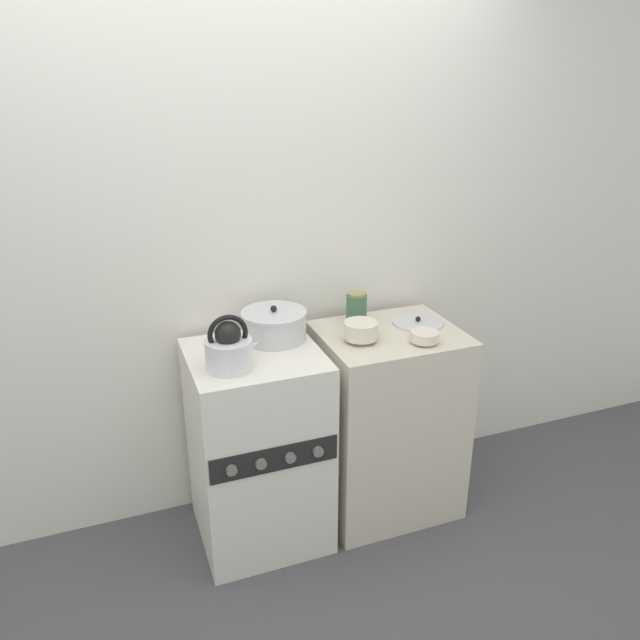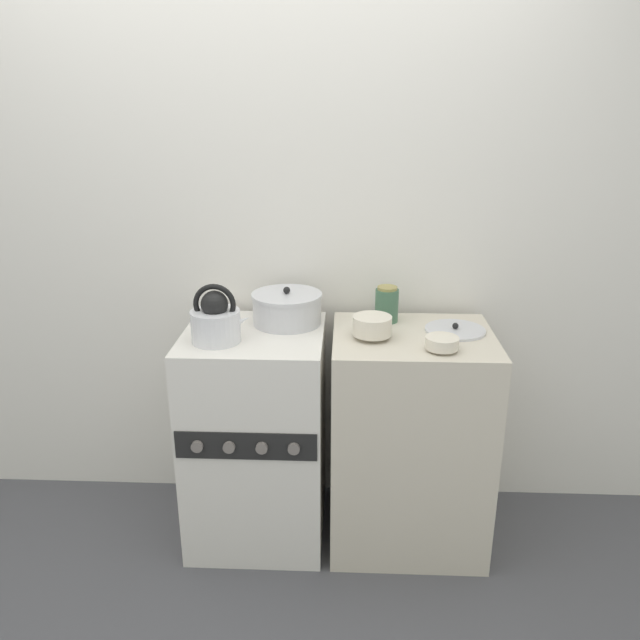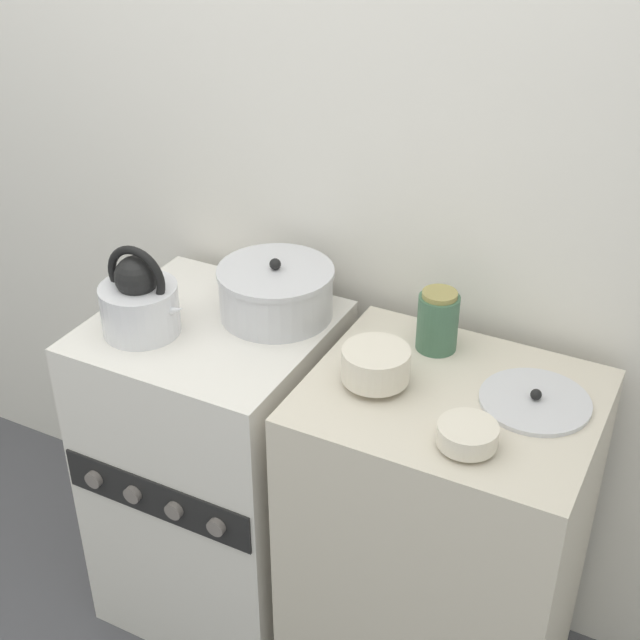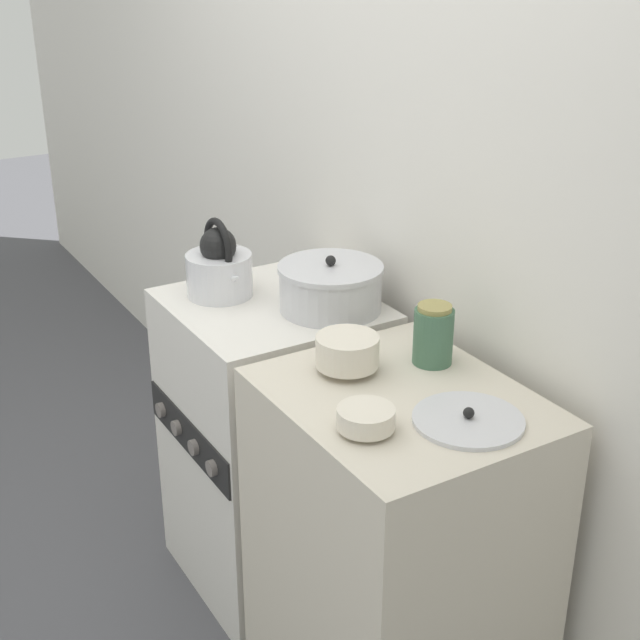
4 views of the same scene
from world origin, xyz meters
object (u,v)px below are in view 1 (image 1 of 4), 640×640
Objects in this scene: stove at (258,447)px; storage_jar at (356,308)px; small_ceramic_bowl at (425,336)px; enamel_bowl at (361,330)px; cooking_pot at (274,325)px; loose_pot_lid at (418,322)px; kettle at (229,348)px.

stove is 6.20× the size of storage_jar.
stove is 0.87m from small_ceramic_bowl.
enamel_bowl is (0.46, -0.04, 0.51)m from stove.
enamel_bowl is at bearing -25.59° from cooking_pot.
cooking_pot is 0.65m from small_ceramic_bowl.
storage_jar is (-0.18, 0.31, 0.04)m from small_ceramic_bowl.
loose_pot_lid is at bearing -22.12° from storage_jar.
cooking_pot is at bearing 173.87° from loose_pot_lid.
cooking_pot is at bearing 43.62° from stove.
storage_jar is at bearing 157.88° from loose_pot_lid.
stove is at bearing -163.78° from storage_jar.
cooking_pot is 1.92× the size of enamel_bowl.
enamel_bowl is at bearing -108.33° from storage_jar.
cooking_pot is at bearing 154.89° from small_ceramic_bowl.
stove is 0.68m from enamel_bowl.
stove is 4.01× the size of kettle.
stove is 3.20× the size of cooking_pot.
enamel_bowl is 0.27m from small_ceramic_bowl.
storage_jar reaches higher than small_ceramic_bowl.
small_ceramic_bowl is 0.83× the size of storage_jar.
kettle reaches higher than enamel_bowl.
cooking_pot is (0.24, 0.21, -0.02)m from kettle.
loose_pot_lid is (0.26, -0.11, -0.07)m from storage_jar.
enamel_bowl is 0.63× the size of loose_pot_lid.
kettle is 0.96× the size of loose_pot_lid.
small_ceramic_bowl is (0.25, -0.11, -0.02)m from enamel_bowl.
stove is 0.56m from kettle.
loose_pot_lid is at bearing 3.35° from stove.
cooking_pot reaches higher than storage_jar.
loose_pot_lid is (0.08, 0.20, -0.02)m from small_ceramic_bowl.
stove is at bearing -176.65° from loose_pot_lid.
kettle is 1.88× the size of small_ceramic_bowl.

